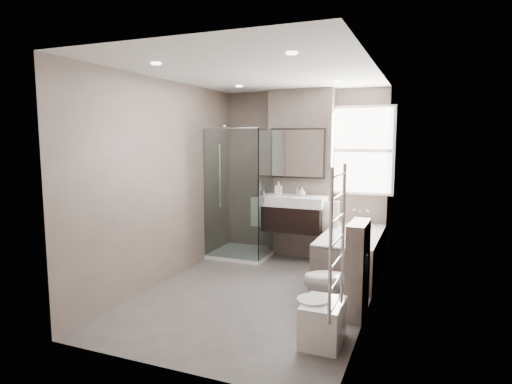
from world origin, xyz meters
The scene contains 15 objects.
room centered at (0.00, 0.00, 1.30)m, with size 2.70×3.90×2.70m.
vanity_pier centered at (0.00, 1.77, 1.30)m, with size 1.00×0.25×2.60m, color #65574F.
vanity centered at (0.00, 1.43, 0.74)m, with size 0.95×0.47×0.66m.
mirror_cabinet centered at (0.00, 1.61, 1.63)m, with size 0.86×0.08×0.76m.
towel_left centered at (-0.56, 1.40, 0.72)m, with size 0.24×0.06×0.44m, color silver.
towel_right centered at (0.56, 1.40, 0.72)m, with size 0.24×0.06×0.44m, color silver.
shower_enclosure centered at (-0.75, 1.35, 0.49)m, with size 0.90×0.90×2.00m.
bathtub centered at (0.92, 1.10, 0.32)m, with size 0.75×1.60×0.57m.
window centered at (0.90, 1.88, 1.68)m, with size 0.98×0.06×1.33m.
toilet centered at (0.97, -0.25, 0.34)m, with size 0.38×0.67×0.68m, color white.
cistern_box centered at (1.21, -0.25, 0.50)m, with size 0.19×0.55×1.00m.
bidet centered at (1.01, -1.00, 0.21)m, with size 0.42×0.48×0.51m.
towel_radiator centered at (1.25, -1.60, 1.12)m, with size 0.03×0.49×1.10m.
soap_bottle_a centered at (-0.26, 1.46, 1.10)m, with size 0.09×0.09×0.20m, color white.
soap_bottle_b centered at (0.11, 1.46, 1.07)m, with size 0.10×0.10×0.13m, color white.
Camera 1 is at (1.84, -4.66, 1.86)m, focal length 30.00 mm.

